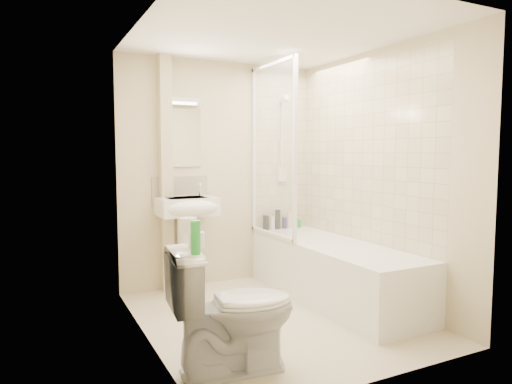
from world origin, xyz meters
name	(u,v)px	position (x,y,z in m)	size (l,w,h in m)	color
floor	(275,317)	(0.00, 0.00, 0.00)	(2.50, 2.50, 0.00)	beige
wall_back	(220,173)	(0.00, 1.25, 1.20)	(2.20, 0.02, 2.40)	beige
wall_left	(146,184)	(-1.10, 0.00, 1.20)	(0.02, 2.50, 2.40)	beige
wall_right	(377,176)	(1.10, 0.00, 1.20)	(0.02, 2.50, 2.40)	beige
ceiling	(277,34)	(0.00, 0.00, 2.40)	(2.20, 2.50, 0.02)	white
tile_back	(281,153)	(0.75, 1.24, 1.42)	(0.70, 0.01, 1.75)	beige
tile_right	(363,153)	(1.09, 0.20, 1.42)	(0.01, 2.10, 1.75)	beige
pipe_boxing	(166,175)	(-0.62, 1.19, 1.20)	(0.12, 0.12, 2.40)	beige
splashback	(180,191)	(-0.46, 1.24, 1.03)	(0.60, 0.01, 0.30)	beige
mirror	(180,138)	(-0.46, 1.24, 1.58)	(0.46, 0.01, 0.60)	white
strip_light	(180,101)	(-0.46, 1.22, 1.95)	(0.42, 0.07, 0.07)	silver
bathtub	(333,270)	(0.75, 0.20, 0.29)	(0.70, 2.10, 0.55)	white
shower_screen	(272,150)	(0.40, 0.80, 1.45)	(0.04, 0.92, 1.80)	white
shower_fixture	(283,142)	(0.75, 1.19, 1.55)	(0.10, 0.16, 0.99)	white
pedestal_sink	(187,217)	(-0.46, 1.01, 0.78)	(0.58, 0.51, 1.11)	white
bottle_black_a	(266,223)	(0.51, 1.16, 0.63)	(0.07, 0.07, 0.17)	black
bottle_white_a	(272,223)	(0.60, 1.16, 0.63)	(0.06, 0.06, 0.15)	silver
bottle_black_b	(278,219)	(0.67, 1.16, 0.66)	(0.06, 0.06, 0.22)	black
bottle_blue	(284,223)	(0.76, 1.16, 0.61)	(0.05, 0.05, 0.13)	#151356
bottle_cream	(290,220)	(0.83, 1.16, 0.64)	(0.06, 0.06, 0.18)	beige
bottle_white_b	(294,222)	(0.89, 1.16, 0.61)	(0.05, 0.05, 0.13)	silver
bottle_green	(298,223)	(0.94, 1.16, 0.60)	(0.07, 0.07, 0.09)	green
toilet	(233,309)	(-0.72, -0.73, 0.42)	(0.86, 0.55, 0.83)	white
toilet_roll_lower	(196,240)	(-0.94, -0.66, 0.88)	(0.10, 0.10, 0.10)	white
toilet_roll_upper	(188,225)	(-0.98, -0.62, 0.97)	(0.11, 0.11, 0.09)	white
green_bottle	(196,237)	(-1.01, -0.84, 0.93)	(0.06, 0.06, 0.20)	green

